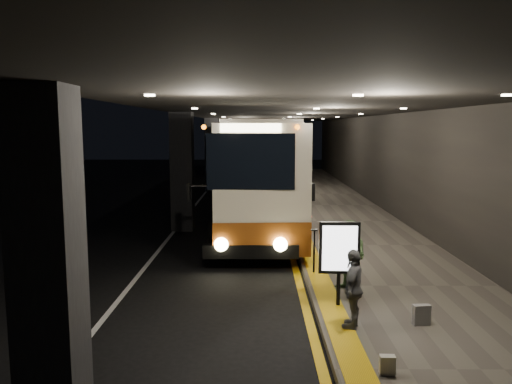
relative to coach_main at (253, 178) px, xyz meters
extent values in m
plane|color=black|center=(-1.13, -4.60, -1.90)|extent=(90.00, 90.00, 0.00)
cube|color=silver|center=(-2.93, 0.40, -1.89)|extent=(0.12, 50.00, 0.01)
cube|color=gold|center=(1.22, 0.40, -1.89)|extent=(0.18, 50.00, 0.01)
cube|color=#514C44|center=(3.62, 0.40, -1.82)|extent=(4.50, 50.00, 0.15)
cube|color=gold|center=(1.72, 0.40, -1.74)|extent=(0.50, 50.00, 0.01)
cube|color=black|center=(5.87, 0.40, 1.10)|extent=(0.10, 50.00, 6.00)
cube|color=black|center=(-2.63, -12.60, 0.30)|extent=(0.80, 0.80, 4.40)
cube|color=black|center=(-2.63, -0.60, 0.30)|extent=(0.80, 0.80, 4.40)
cube|color=black|center=(-2.63, 11.40, 0.30)|extent=(0.80, 0.80, 4.40)
cube|color=black|center=(1.37, 0.40, 2.70)|extent=(9.00, 50.00, 0.40)
cube|color=beige|center=(0.00, 0.02, 0.29)|extent=(3.20, 12.60, 3.54)
cube|color=brown|center=(0.00, 0.02, -1.01)|extent=(3.22, 12.62, 0.94)
cube|color=black|center=(0.00, -6.25, 1.07)|extent=(2.29, 0.17, 1.46)
cube|color=black|center=(0.00, -6.17, -1.33)|extent=(2.56, 0.37, 0.36)
cylinder|color=black|center=(-1.18, -3.93, -1.38)|extent=(0.29, 1.04, 1.04)
cylinder|color=black|center=(1.18, -3.93, -1.38)|extent=(0.29, 1.04, 1.04)
cylinder|color=black|center=(-1.18, 4.18, -1.38)|extent=(0.29, 1.04, 1.04)
cylinder|color=black|center=(1.18, 4.18, -1.38)|extent=(0.29, 1.04, 1.04)
sphere|color=#FFEAA5|center=(-0.78, -6.26, -1.12)|extent=(0.37, 0.37, 0.37)
sphere|color=#FFEAA5|center=(0.78, -6.26, -1.12)|extent=(0.37, 0.37, 0.37)
cube|color=#FFF2BF|center=(0.00, -6.26, 1.93)|extent=(1.56, 0.12, 0.23)
cube|color=beige|center=(-0.23, 11.42, 0.23)|extent=(2.57, 12.14, 3.44)
cube|color=brown|center=(-0.23, 11.42, -1.04)|extent=(2.59, 12.16, 0.91)
cube|color=black|center=(-0.23, 5.32, 0.98)|extent=(2.23, 0.07, 1.42)
cube|color=black|center=(-0.23, 5.40, -1.34)|extent=(2.48, 0.26, 0.35)
cylinder|color=black|center=(-1.37, 7.58, -1.39)|extent=(0.28, 1.01, 1.01)
cylinder|color=black|center=(0.92, 7.58, -1.39)|extent=(0.28, 1.01, 1.01)
cylinder|color=black|center=(-1.37, 15.46, -1.39)|extent=(0.28, 1.01, 1.01)
cylinder|color=black|center=(0.92, 15.46, -1.39)|extent=(0.28, 1.01, 1.01)
cube|color=beige|center=(-0.24, 24.48, 0.22)|extent=(2.54, 12.08, 3.42)
cube|color=brown|center=(-0.24, 24.48, -1.04)|extent=(2.56, 12.10, 0.91)
cube|color=black|center=(-0.24, 18.41, 0.97)|extent=(2.21, 0.06, 1.41)
cube|color=black|center=(-0.24, 18.49, -1.34)|extent=(2.47, 0.25, 0.35)
cylinder|color=black|center=(-1.37, 20.66, -1.39)|extent=(0.28, 1.01, 1.01)
cylinder|color=black|center=(0.90, 20.66, -1.39)|extent=(0.28, 1.01, 1.01)
cylinder|color=black|center=(-1.37, 28.51, -1.39)|extent=(0.28, 1.01, 1.01)
cylinder|color=black|center=(0.90, 28.51, -1.39)|extent=(0.28, 1.01, 1.01)
imported|color=#D76F64|center=(1.67, -3.90, -0.90)|extent=(0.51, 0.68, 1.69)
imported|color=#466538|center=(2.26, -8.20, -0.93)|extent=(0.88, 0.93, 1.64)
imported|color=#57585D|center=(1.95, -10.22, -1.00)|extent=(0.74, 0.97, 1.49)
cube|color=black|center=(3.27, -10.10, -1.55)|extent=(0.33, 0.17, 0.39)
cube|color=beige|center=(2.14, -11.99, -1.60)|extent=(0.24, 0.15, 0.29)
cylinder|color=black|center=(1.87, -9.07, -1.40)|extent=(0.08, 0.08, 0.69)
cube|color=black|center=(1.87, -9.07, -0.52)|extent=(0.84, 0.13, 1.08)
cube|color=white|center=(1.87, -9.13, -0.52)|extent=(0.71, 0.05, 0.94)
cylinder|color=black|center=(1.62, -6.72, -1.19)|extent=(0.05, 0.05, 1.12)
camera|label=1|loc=(0.19, -19.11, 1.95)|focal=35.00mm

